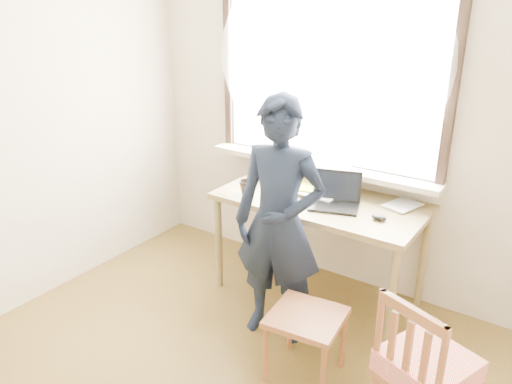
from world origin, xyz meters
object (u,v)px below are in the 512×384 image
Objects in this scene: side_chair at (425,369)px; person at (279,223)px; mug_white at (321,183)px; desk at (320,210)px; work_chair at (306,324)px; mug_dark at (247,187)px; laptop at (335,198)px.

person reaches higher than side_chair.
side_chair is at bearing -43.43° from mug_white.
person is at bearing -83.31° from mug_white.
person is at bearing -91.26° from desk.
side_chair is (0.70, -0.10, 0.10)m from work_chair.
mug_dark is 0.07× the size of person.
person reaches higher than mug_dark.
person is at bearing 160.79° from side_chair.
mug_white is (-0.10, 0.19, 0.13)m from desk.
desk is 11.96× the size of mug_white.
laptop is at bearing 63.56° from person.
mug_white is 0.27× the size of work_chair.
desk is 3.73× the size of laptop.
person is (0.08, -0.72, -0.03)m from mug_white.
side_chair is at bearing -8.39° from work_chair.
mug_dark is (-0.49, -0.21, 0.13)m from desk.
work_chair is (0.35, -0.80, -0.35)m from desk.
desk is 0.55m from mug_dark.
work_chair is 0.72m from side_chair.
desk is 0.94m from work_chair.
side_chair is 1.18m from person.
mug_dark is 1.73m from side_chair.
laptop is 3.20× the size of mug_white.
side_chair is at bearing -24.08° from mug_dark.
laptop is at bearing -44.21° from mug_white.
mug_white is at bearing 136.57° from side_chair.
desk is 3.24× the size of work_chair.
laptop is at bearing -14.75° from desk.
desk is 13.20× the size of mug_dark.
mug_white is 0.72m from person.
side_chair reaches higher than desk.
desk is 1.70× the size of side_chair.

